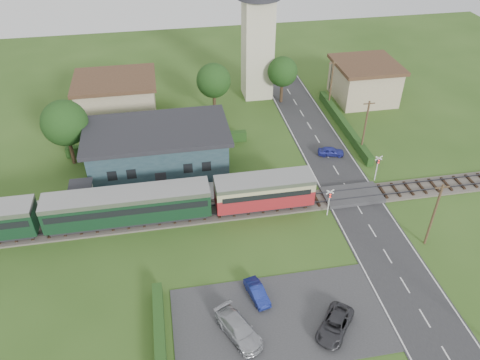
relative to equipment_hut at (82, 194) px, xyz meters
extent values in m
plane|color=#2D4C19|center=(18.00, -5.20, -1.75)|extent=(120.00, 120.00, 0.00)
cube|color=#4C443D|center=(18.00, -3.20, -1.65)|extent=(76.00, 3.20, 0.20)
cube|color=#3F3F47|center=(18.00, -3.92, -1.33)|extent=(76.00, 0.08, 0.15)
cube|color=#3F3F47|center=(18.00, -2.48, -1.33)|extent=(76.00, 0.08, 0.15)
cube|color=#28282B|center=(28.00, -5.20, -1.72)|extent=(6.00, 70.00, 0.05)
cube|color=#333335|center=(16.50, -17.20, -1.71)|extent=(17.00, 9.00, 0.08)
cube|color=#333335|center=(28.00, -3.20, -1.52)|extent=(6.20, 3.40, 0.45)
cube|color=gray|center=(8.00, 0.00, -1.52)|extent=(30.00, 3.00, 0.45)
cube|color=beige|center=(0.00, 0.00, -0.10)|extent=(2.00, 2.00, 2.40)
cube|color=#232328|center=(0.00, 0.00, 1.18)|extent=(2.30, 2.30, 0.15)
cube|color=#1F3841|center=(8.00, 5.80, 0.65)|extent=(15.00, 8.00, 4.80)
cube|color=#232328|center=(8.00, 5.80, 3.30)|extent=(16.00, 9.00, 0.50)
cube|color=#232328|center=(8.00, 1.86, -0.65)|extent=(1.20, 0.12, 2.20)
cube|color=black|center=(3.00, 1.86, 0.65)|extent=(1.00, 0.12, 1.20)
cube|color=black|center=(5.00, 1.86, 0.65)|extent=(1.00, 0.12, 1.20)
cube|color=black|center=(11.00, 1.86, 0.65)|extent=(1.00, 0.12, 1.20)
cube|color=black|center=(13.00, 1.86, 0.65)|extent=(1.00, 0.12, 1.20)
cube|color=#232328|center=(18.28, -3.20, -1.16)|extent=(9.00, 2.20, 0.50)
cube|color=maroon|center=(18.28, -3.20, -0.16)|extent=(10.00, 2.80, 1.80)
cube|color=tan|center=(18.28, -3.20, 1.09)|extent=(10.00, 2.82, 0.90)
cube|color=black|center=(18.28, -3.20, 0.74)|extent=(9.00, 2.88, 0.60)
cube|color=#969696|center=(18.28, -3.20, 1.74)|extent=(10.00, 2.90, 0.45)
cube|color=#232328|center=(4.68, -3.20, -1.16)|extent=(15.20, 2.20, 0.50)
cube|color=black|center=(4.68, -3.20, 0.34)|extent=(16.00, 2.80, 2.60)
cube|color=black|center=(4.68, -3.20, 0.74)|extent=(15.40, 2.86, 0.70)
cube|color=#969696|center=(4.68, -3.20, 1.74)|extent=(16.00, 2.90, 0.50)
cube|color=beige|center=(23.00, 22.80, 5.25)|extent=(4.00, 4.00, 14.00)
cube|color=tan|center=(3.00, 19.80, 0.75)|extent=(10.00, 8.00, 5.00)
cube|color=#472D1E|center=(3.00, 19.80, 3.50)|extent=(10.80, 8.80, 0.50)
cube|color=tan|center=(38.00, 18.80, 0.75)|extent=(8.00, 8.00, 5.00)
cube|color=#472D1E|center=(38.00, 18.80, 3.50)|extent=(8.80, 8.80, 0.50)
cube|color=#193814|center=(7.00, -17.20, -1.15)|extent=(0.80, 9.00, 1.20)
cube|color=#193814|center=(32.20, 10.80, -1.15)|extent=(0.80, 18.00, 1.20)
cube|color=#193814|center=(8.00, 10.30, -1.10)|extent=(22.00, 0.80, 1.30)
cylinder|color=#332316|center=(-2.00, 8.80, 0.32)|extent=(0.44, 0.44, 4.12)
sphere|color=#143311|center=(-2.00, 8.80, 3.65)|extent=(5.20, 5.20, 5.20)
cylinder|color=#332316|center=(16.00, 17.80, 0.18)|extent=(0.44, 0.44, 3.85)
sphere|color=#143311|center=(16.00, 17.80, 3.29)|extent=(4.60, 4.60, 4.60)
cylinder|color=#332316|center=(26.00, 19.80, 0.04)|extent=(0.44, 0.44, 3.58)
sphere|color=#143311|center=(26.00, 19.80, 2.93)|extent=(4.20, 4.20, 4.20)
cylinder|color=#473321|center=(32.20, -11.20, 1.75)|extent=(0.22, 0.22, 7.00)
cube|color=#473321|center=(32.20, -11.20, 4.95)|extent=(1.40, 0.10, 0.10)
cylinder|color=#473321|center=(32.20, 4.80, 1.75)|extent=(0.22, 0.22, 7.00)
cube|color=#473321|center=(32.20, 4.80, 4.95)|extent=(1.40, 0.10, 0.10)
cylinder|color=#473321|center=(32.20, 16.80, 1.75)|extent=(0.22, 0.22, 7.00)
cube|color=#473321|center=(32.20, 16.80, 4.95)|extent=(1.40, 0.10, 0.10)
cylinder|color=silver|center=(24.40, -5.60, -0.25)|extent=(0.12, 0.12, 3.00)
cube|color=#232328|center=(24.40, -5.60, 0.85)|extent=(0.35, 0.18, 0.55)
sphere|color=#FF190C|center=(24.40, -5.72, 1.00)|extent=(0.14, 0.14, 0.14)
sphere|color=#FF190C|center=(24.40, -5.72, 0.70)|extent=(0.14, 0.14, 0.14)
cube|color=silver|center=(24.40, -5.60, 1.25)|extent=(0.84, 0.05, 0.55)
cube|color=silver|center=(24.40, -5.60, 1.25)|extent=(0.84, 0.05, 0.55)
cylinder|color=silver|center=(31.60, -0.80, -0.25)|extent=(0.12, 0.12, 3.00)
cube|color=#232328|center=(31.60, -0.80, 0.85)|extent=(0.35, 0.18, 0.55)
sphere|color=#FF190C|center=(31.60, -0.92, 1.00)|extent=(0.14, 0.14, 0.14)
sphere|color=#FF190C|center=(31.60, -0.92, 0.70)|extent=(0.14, 0.14, 0.14)
cube|color=silver|center=(31.60, -0.80, 1.25)|extent=(0.84, 0.05, 0.55)
cube|color=silver|center=(31.60, -0.80, 1.25)|extent=(0.84, 0.05, 0.55)
cylinder|color=#3F3F47|center=(-4.00, 14.80, 0.75)|extent=(0.14, 0.14, 5.00)
sphere|color=orange|center=(-4.00, 14.80, 3.25)|extent=(0.30, 0.30, 0.30)
cylinder|color=#3F3F47|center=(34.00, 21.80, 0.75)|extent=(0.14, 0.14, 5.00)
sphere|color=orange|center=(34.00, 21.80, 3.25)|extent=(0.30, 0.30, 0.30)
imported|color=#2B319E|center=(28.43, 4.95, -1.17)|extent=(3.31, 1.95, 1.06)
imported|color=navy|center=(15.16, -14.70, -1.13)|extent=(1.86, 3.46, 1.08)
imported|color=#A4A5AB|center=(13.01, -18.07, -0.98)|extent=(3.72, 5.07, 1.37)
imported|color=#313035|center=(20.43, -18.95, -1.07)|extent=(4.23, 4.58, 1.19)
imported|color=gray|center=(15.07, 0.00, -0.42)|extent=(0.73, 0.59, 1.75)
imported|color=gray|center=(1.49, -0.07, -0.42)|extent=(0.86, 0.99, 1.76)
camera|label=1|loc=(9.19, -39.80, 29.49)|focal=35.00mm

